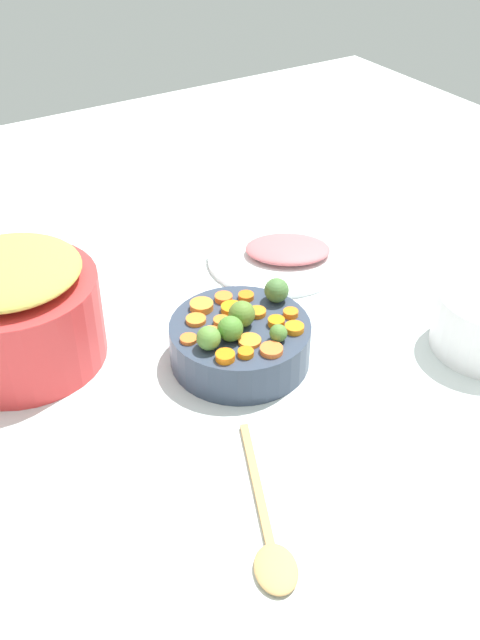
{
  "coord_description": "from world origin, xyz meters",
  "views": [
    {
      "loc": [
        -0.52,
        -0.83,
        0.78
      ],
      "look_at": [
        -0.03,
        -0.03,
        0.1
      ],
      "focal_mm": 41.39,
      "sensor_mm": 36.0,
      "label": 1
    }
  ],
  "objects_px": {
    "wooden_spoon": "(270,541)",
    "metal_pot": "(17,320)",
    "serving_bowl_carrots": "(240,343)",
    "ham_plate": "(276,258)"
  },
  "relations": [
    {
      "from": "wooden_spoon",
      "to": "metal_pot",
      "type": "bearing_deg",
      "value": 104.72
    },
    {
      "from": "serving_bowl_carrots",
      "to": "wooden_spoon",
      "type": "height_order",
      "value": "serving_bowl_carrots"
    },
    {
      "from": "metal_pot",
      "to": "ham_plate",
      "type": "bearing_deg",
      "value": 3.36
    },
    {
      "from": "serving_bowl_carrots",
      "to": "wooden_spoon",
      "type": "distance_m",
      "value": 0.37
    },
    {
      "from": "serving_bowl_carrots",
      "to": "wooden_spoon",
      "type": "relative_size",
      "value": 0.83
    },
    {
      "from": "metal_pot",
      "to": "ham_plate",
      "type": "distance_m",
      "value": 0.53
    },
    {
      "from": "metal_pot",
      "to": "wooden_spoon",
      "type": "relative_size",
      "value": 0.99
    },
    {
      "from": "ham_plate",
      "to": "metal_pot",
      "type": "bearing_deg",
      "value": -176.64
    },
    {
      "from": "wooden_spoon",
      "to": "ham_plate",
      "type": "distance_m",
      "value": 0.68
    },
    {
      "from": "serving_bowl_carrots",
      "to": "ham_plate",
      "type": "height_order",
      "value": "serving_bowl_carrots"
    }
  ]
}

